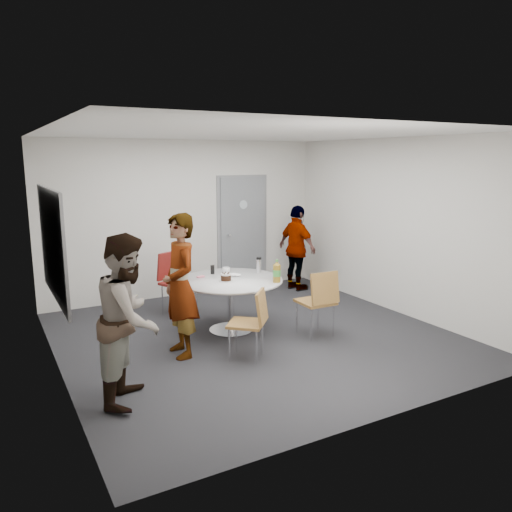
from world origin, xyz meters
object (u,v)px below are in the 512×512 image
chair_near_right (320,297)px  whiteboard (52,244)px  chair_near_left (253,318)px  chair_far (175,276)px  door (242,233)px  person_left (129,318)px  table (233,286)px  person_main (180,286)px  person_right (297,248)px

chair_near_right → whiteboard: bearing=169.6°
chair_near_left → chair_far: chair_far is taller
chair_near_right → chair_near_left: bearing=-168.3°
door → person_left: size_ratio=1.25×
table → person_main: person_main is taller
person_main → person_left: bearing=-44.1°
person_left → person_right: size_ratio=1.09×
chair_near_left → person_left: size_ratio=0.51×
chair_near_left → person_right: size_ratio=0.55×
person_main → person_left: person_main is taller
chair_far → person_right: (2.45, 0.26, 0.19)m
person_main → door: bearing=140.9°
door → person_right: 1.06m
whiteboard → chair_far: bearing=35.3°
chair_near_right → person_main: bearing=170.9°
chair_near_right → person_right: (1.12, 2.23, 0.21)m
door → person_main: door is taller
whiteboard → chair_near_left: whiteboard is taller
chair_near_right → person_right: 2.51m
chair_near_left → table: bearing=28.2°
whiteboard → table: bearing=3.7°
person_main → person_right: person_main is taller
person_left → chair_far: bearing=1.3°
chair_near_right → person_right: person_right is taller
door → person_main: (-2.20, -2.60, -0.15)m
door → table: (-1.26, -2.13, -0.38)m
chair_near_left → person_left: (-1.55, -0.30, 0.33)m
chair_far → person_main: size_ratio=0.55×
table → chair_far: bearing=110.0°
person_main → table: bearing=117.5°
chair_near_right → chair_far: 2.38m
chair_near_right → chair_far: size_ratio=0.96×
table → person_right: person_right is taller
person_right → person_main: bearing=114.6°
person_left → whiteboard: bearing=54.0°
door → chair_far: bearing=-150.5°
door → whiteboard: 4.25m
chair_far → person_left: (-1.36, -2.48, 0.25)m
chair_far → person_main: bearing=50.0°
door → chair_near_left: bearing=-115.4°
door → person_main: size_ratio=1.21×
table → person_right: 2.48m
chair_far → person_main: person_main is taller
whiteboard → chair_far: size_ratio=1.97×
person_left → person_right: (3.81, 2.74, -0.07)m
door → person_right: (0.76, -0.69, -0.25)m
person_main → person_right: 3.52m
door → chair_far: size_ratio=2.20×
whiteboard → chair_far: whiteboard is taller
chair_far → person_right: 2.47m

